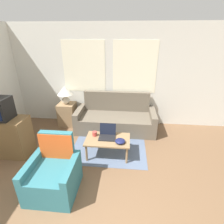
{
  "coord_description": "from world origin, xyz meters",
  "views": [
    {
      "loc": [
        0.44,
        -0.8,
        2.33
      ],
      "look_at": [
        0.1,
        2.7,
        0.75
      ],
      "focal_mm": 28.0,
      "sensor_mm": 36.0,
      "label": 1
    }
  ],
  "objects_px": {
    "laptop": "(107,134)",
    "cup_navy": "(95,134)",
    "table_lamp": "(65,92)",
    "armchair": "(54,175)",
    "coffee_table": "(108,141)",
    "snack_bowl": "(120,141)",
    "couch": "(116,119)"
  },
  "relations": [
    {
      "from": "armchair",
      "to": "table_lamp",
      "type": "height_order",
      "value": "table_lamp"
    },
    {
      "from": "couch",
      "to": "cup_navy",
      "type": "xyz_separation_m",
      "value": [
        -0.35,
        -1.04,
        0.17
      ]
    },
    {
      "from": "laptop",
      "to": "coffee_table",
      "type": "bearing_deg",
      "value": -78.94
    },
    {
      "from": "couch",
      "to": "armchair",
      "type": "bearing_deg",
      "value": -111.34
    },
    {
      "from": "table_lamp",
      "to": "laptop",
      "type": "distance_m",
      "value": 1.77
    },
    {
      "from": "armchair",
      "to": "coffee_table",
      "type": "distance_m",
      "value": 1.21
    },
    {
      "from": "armchair",
      "to": "table_lamp",
      "type": "relative_size",
      "value": 1.91
    },
    {
      "from": "laptop",
      "to": "cup_navy",
      "type": "height_order",
      "value": "laptop"
    },
    {
      "from": "laptop",
      "to": "cup_navy",
      "type": "distance_m",
      "value": 0.27
    },
    {
      "from": "armchair",
      "to": "coffee_table",
      "type": "relative_size",
      "value": 1.03
    },
    {
      "from": "couch",
      "to": "table_lamp",
      "type": "height_order",
      "value": "table_lamp"
    },
    {
      "from": "armchair",
      "to": "laptop",
      "type": "bearing_deg",
      "value": 54.73
    },
    {
      "from": "couch",
      "to": "snack_bowl",
      "type": "xyz_separation_m",
      "value": [
        0.18,
        -1.25,
        0.16
      ]
    },
    {
      "from": "armchair",
      "to": "cup_navy",
      "type": "distance_m",
      "value": 1.15
    },
    {
      "from": "table_lamp",
      "to": "armchair",
      "type": "bearing_deg",
      "value": -76.66
    },
    {
      "from": "table_lamp",
      "to": "laptop",
      "type": "bearing_deg",
      "value": -43.02
    },
    {
      "from": "table_lamp",
      "to": "coffee_table",
      "type": "height_order",
      "value": "table_lamp"
    },
    {
      "from": "laptop",
      "to": "snack_bowl",
      "type": "height_order",
      "value": "laptop"
    },
    {
      "from": "table_lamp",
      "to": "cup_navy",
      "type": "height_order",
      "value": "table_lamp"
    },
    {
      "from": "armchair",
      "to": "table_lamp",
      "type": "xyz_separation_m",
      "value": [
        -0.52,
        2.19,
        0.66
      ]
    },
    {
      "from": "couch",
      "to": "cup_navy",
      "type": "relative_size",
      "value": 21.23
    },
    {
      "from": "couch",
      "to": "coffee_table",
      "type": "bearing_deg",
      "value": -93.69
    },
    {
      "from": "coffee_table",
      "to": "table_lamp",
      "type": "bearing_deg",
      "value": 135.51
    },
    {
      "from": "cup_navy",
      "to": "snack_bowl",
      "type": "distance_m",
      "value": 0.58
    },
    {
      "from": "coffee_table",
      "to": "snack_bowl",
      "type": "xyz_separation_m",
      "value": [
        0.26,
        -0.12,
        0.09
      ]
    },
    {
      "from": "coffee_table",
      "to": "snack_bowl",
      "type": "distance_m",
      "value": 0.3
    },
    {
      "from": "laptop",
      "to": "snack_bowl",
      "type": "bearing_deg",
      "value": -35.34
    },
    {
      "from": "snack_bowl",
      "to": "table_lamp",
      "type": "bearing_deg",
      "value": 138.23
    },
    {
      "from": "coffee_table",
      "to": "laptop",
      "type": "bearing_deg",
      "value": 101.06
    },
    {
      "from": "laptop",
      "to": "cup_navy",
      "type": "xyz_separation_m",
      "value": [
        -0.27,
        0.02,
        -0.01
      ]
    },
    {
      "from": "armchair",
      "to": "snack_bowl",
      "type": "xyz_separation_m",
      "value": [
        1.0,
        0.84,
        0.15
      ]
    },
    {
      "from": "coffee_table",
      "to": "couch",
      "type": "bearing_deg",
      "value": 86.31
    }
  ]
}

